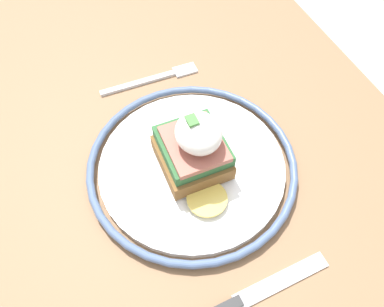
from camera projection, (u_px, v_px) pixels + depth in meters
name	position (u px, v px, depth m)	size (l,w,h in m)	color
dining_table	(164.00, 230.00, 0.57)	(1.06, 0.75, 0.73)	#846042
plate	(192.00, 165.00, 0.49)	(0.28, 0.28, 0.02)	white
sandwich	(194.00, 148.00, 0.46)	(0.13, 0.08, 0.09)	brown
fork	(155.00, 79.00, 0.59)	(0.02, 0.16, 0.00)	silver
knife	(243.00, 300.00, 0.40)	(0.02, 0.18, 0.01)	#2D2D2D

